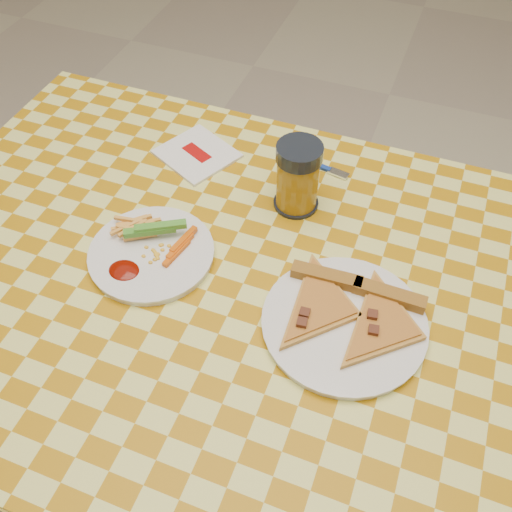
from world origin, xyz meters
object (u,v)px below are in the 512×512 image
(table, at_px, (244,309))
(plate_left, at_px, (152,254))
(drink_glass, at_px, (298,177))
(plate_right, at_px, (344,324))

(table, height_order, plate_left, plate_left)
(table, xyz_separation_m, plate_left, (-0.17, -0.00, 0.08))
(drink_glass, bearing_deg, table, -96.26)
(plate_left, distance_m, drink_glass, 0.29)
(plate_left, relative_size, drink_glass, 1.56)
(table, distance_m, plate_right, 0.20)
(plate_left, distance_m, plate_right, 0.35)
(table, bearing_deg, plate_left, -179.47)
(table, relative_size, plate_left, 6.02)
(table, height_order, drink_glass, drink_glass)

